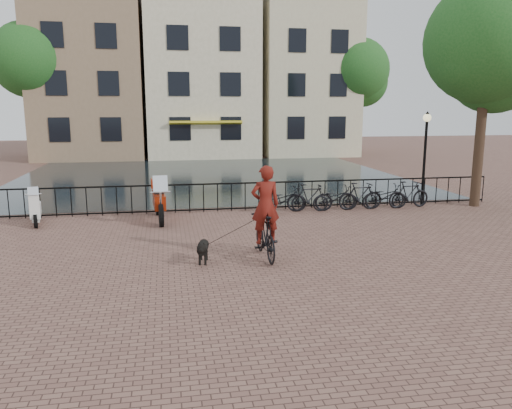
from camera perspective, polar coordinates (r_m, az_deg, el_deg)
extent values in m
plane|color=brown|center=(10.45, 2.95, -9.63)|extent=(100.00, 100.00, 0.00)
plane|color=black|center=(27.16, -5.35, 3.26)|extent=(20.00, 20.00, 0.00)
cube|color=black|center=(17.86, -2.84, 2.42)|extent=(20.00, 0.05, 0.05)
cube|color=black|center=(18.02, -2.81, -0.47)|extent=(20.00, 0.05, 0.05)
cube|color=#82674C|center=(39.92, -18.28, 13.90)|extent=(7.50, 9.00, 12.00)
cube|color=beige|center=(39.65, -6.38, 13.67)|extent=(8.00, 9.00, 11.00)
cube|color=black|center=(40.35, -6.58, 22.07)|extent=(8.00, 9.00, 0.80)
cube|color=gold|center=(34.94, -5.75, 9.28)|extent=(5.00, 0.60, 0.15)
cube|color=beige|center=(41.03, 5.19, 14.66)|extent=(7.00, 9.00, 12.50)
cylinder|color=black|center=(37.55, -24.00, 9.35)|extent=(0.36, 0.36, 6.30)
sphere|color=#1B521C|center=(37.67, -24.45, 14.82)|extent=(5.04, 5.04, 5.04)
cylinder|color=black|center=(20.36, 24.27, 7.63)|extent=(0.36, 0.36, 5.60)
sphere|color=#1B521C|center=(20.47, 25.01, 16.58)|extent=(4.48, 4.48, 4.48)
cylinder|color=black|center=(39.20, 11.30, 9.87)|extent=(0.36, 0.36, 5.95)
sphere|color=#1B521C|center=(39.28, 11.49, 14.83)|extent=(4.76, 4.76, 4.76)
cylinder|color=black|center=(19.66, 18.66, 4.42)|extent=(0.10, 0.10, 3.20)
sphere|color=beige|center=(19.55, 18.98, 9.37)|extent=(0.30, 0.30, 0.30)
imported|color=black|center=(12.33, 1.06, -3.47)|extent=(0.64, 2.00, 1.19)
imported|color=#61150E|center=(12.13, 1.08, 0.87)|extent=(0.87, 0.59, 2.33)
imported|color=black|center=(17.69, 3.22, 0.53)|extent=(1.79, 0.86, 0.90)
imported|color=black|center=(17.92, 6.18, 0.78)|extent=(1.70, 0.60, 1.00)
imported|color=black|center=(18.22, 9.04, 0.72)|extent=(1.75, 0.71, 0.90)
imported|color=black|center=(18.54, 11.82, 0.96)|extent=(1.68, 0.53, 1.00)
imported|color=black|center=(18.93, 14.49, 0.89)|extent=(1.72, 0.60, 0.90)
imported|color=black|center=(19.33, 17.06, 1.11)|extent=(1.71, 0.65, 1.00)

